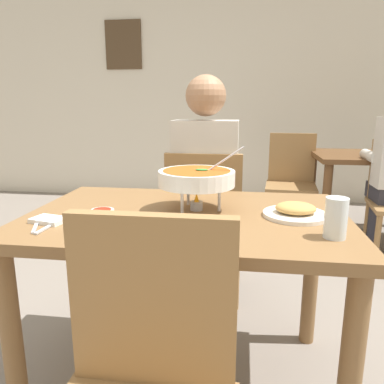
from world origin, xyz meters
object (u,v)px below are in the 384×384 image
appetizer_plate (295,211)px  sauce_dish (102,212)px  diner_main (206,177)px  rice_plate (162,228)px  chair_diner_main (205,218)px  dining_table_far (373,169)px  curry_bowl (197,178)px  dining_table_main (187,241)px  drink_glass (336,220)px  chair_bg_right (291,177)px

appetizer_plate → sauce_dish: bearing=-173.9°
diner_main → appetizer_plate: diner_main is taller
diner_main → rice_plate: 0.97m
chair_diner_main → dining_table_far: 1.87m
appetizer_plate → sauce_dish: size_ratio=2.67×
rice_plate → curry_bowl: bearing=75.4°
rice_plate → sauce_dish: size_ratio=2.67×
rice_plate → dining_table_main: bearing=79.8°
drink_glass → dining_table_far: drink_glass is taller
dining_table_far → chair_bg_right: chair_bg_right is taller
chair_diner_main → diner_main: 0.24m
rice_plate → appetizer_plate: (0.45, 0.26, 0.00)m
dining_table_main → drink_glass: drink_glass is taller
rice_plate → sauce_dish: bearing=146.5°
diner_main → appetizer_plate: size_ratio=5.46×
sauce_dish → drink_glass: size_ratio=0.69×
sauce_dish → drink_glass: (0.82, -0.14, 0.05)m
dining_table_far → appetizer_plate: bearing=-114.6°
sauce_dish → diner_main: bearing=68.2°
dining_table_main → appetizer_plate: (0.41, 0.01, 0.14)m
chair_bg_right → rice_plate: bearing=-106.6°
rice_plate → dining_table_far: rice_plate is taller
dining_table_far → diner_main: bearing=-135.9°
rice_plate → chair_bg_right: chair_bg_right is taller
dining_table_main → chair_bg_right: (0.65, 2.09, -0.12)m
chair_bg_right → appetizer_plate: bearing=-96.6°
chair_bg_right → drink_glass: bearing=-93.6°
dining_table_main → sauce_dish: size_ratio=13.57×
drink_glass → dining_table_far: size_ratio=0.13×
rice_plate → sauce_dish: (-0.27, 0.18, -0.01)m
chair_diner_main → drink_glass: (0.50, -0.90, 0.29)m
dining_table_main → rice_plate: size_ratio=5.09×
drink_glass → dining_table_far: bearing=69.6°
dining_table_main → chair_bg_right: bearing=72.7°
curry_bowl → chair_bg_right: curry_bowl is taller
chair_diner_main → curry_bowl: size_ratio=2.71×
curry_bowl → dining_table_far: curry_bowl is taller
sauce_dish → drink_glass: 0.83m
curry_bowl → rice_plate: curry_bowl is taller
appetizer_plate → curry_bowl: bearing=174.5°
diner_main → dining_table_far: bearing=44.1°
chair_diner_main → appetizer_plate: bearing=-58.8°
drink_glass → dining_table_far: 2.37m
chair_diner_main → dining_table_main: bearing=-90.0°
diner_main → chair_bg_right: (0.65, 1.36, -0.24)m
chair_diner_main → drink_glass: bearing=-60.7°
appetizer_plate → dining_table_far: 2.20m
dining_table_main → diner_main: diner_main is taller
rice_plate → diner_main: bearing=87.4°
chair_diner_main → rice_plate: 0.97m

